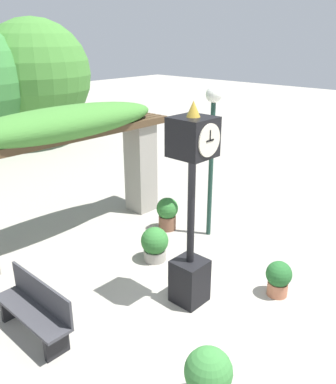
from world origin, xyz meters
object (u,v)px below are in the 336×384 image
object	(u,v)px
potted_plant_near_left	(278,278)
lamp_post	(212,131)
potted_plant_far_right	(155,244)
potted_plant_far_left	(208,375)
park_bench	(35,309)
potted_plant_near_right	(167,213)
pedestal_clock	(191,210)

from	to	relation	value
potted_plant_near_left	lamp_post	xyz separation A→B (m)	(1.05, 2.32, 2.07)
potted_plant_far_right	potted_plant_far_left	bearing A→B (deg)	-125.26
potted_plant_far_left	lamp_post	xyz separation A→B (m)	(3.73, 2.83, 1.92)
potted_plant_near_left	park_bench	distance (m)	4.07
potted_plant_near_right	potted_plant_far_right	bearing A→B (deg)	-147.46
potted_plant_near_left	potted_plant_far_right	distance (m)	2.51
park_bench	lamp_post	world-z (taller)	lamp_post
park_bench	potted_plant_far_right	bearing A→B (deg)	94.07
potted_plant_far_left	potted_plant_far_right	size ratio (longest dim) A/B	1.19
potted_plant_far_left	pedestal_clock	bearing A→B (deg)	45.74
pedestal_clock	park_bench	distance (m)	2.82
potted_plant_far_right	lamp_post	bearing A→B (deg)	-3.66
potted_plant_near_right	potted_plant_far_left	world-z (taller)	potted_plant_far_left
pedestal_clock	lamp_post	world-z (taller)	pedestal_clock
potted_plant_far_right	park_bench	size ratio (longest dim) A/B	0.45
potted_plant_far_right	lamp_post	size ratio (longest dim) A/B	0.21
pedestal_clock	park_bench	xyz separation A→B (m)	(-2.22, 1.19, -1.27)
pedestal_clock	potted_plant_far_right	world-z (taller)	pedestal_clock
park_bench	lamp_post	distance (m)	4.87
potted_plant_near_right	potted_plant_far_left	xyz separation A→B (m)	(-3.29, -3.71, 0.08)
potted_plant_near_left	potted_plant_near_right	bearing A→B (deg)	79.36
pedestal_clock	potted_plant_far_right	size ratio (longest dim) A/B	4.81
potted_plant_near_left	park_bench	size ratio (longest dim) A/B	0.41
potted_plant_near_right	potted_plant_far_left	distance (m)	4.95
potted_plant_near_right	lamp_post	xyz separation A→B (m)	(0.45, -0.88, 2.00)
potted_plant_near_left	potted_plant_near_right	world-z (taller)	potted_plant_near_right
park_bench	potted_plant_far_left	bearing A→B (deg)	14.64
potted_plant_near_right	lamp_post	size ratio (longest dim) A/B	0.23
potted_plant_far_left	lamp_post	size ratio (longest dim) A/B	0.25
pedestal_clock	potted_plant_near_left	distance (m)	2.08
potted_plant_far_left	park_bench	bearing A→B (deg)	104.64
pedestal_clock	potted_plant_near_right	xyz separation A→B (m)	(1.78, 2.16, -1.28)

